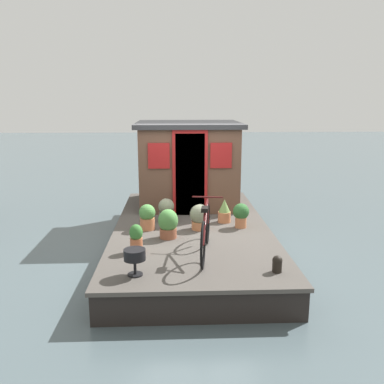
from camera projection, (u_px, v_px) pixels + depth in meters
ground_plane at (192, 250)px, 8.06m from camera, size 60.00×60.00×0.00m
houseboat_deck at (192, 238)px, 8.01m from camera, size 5.63×2.91×0.51m
houseboat_cabin at (188, 163)px, 9.41m from camera, size 2.12×2.32×1.87m
bicycle at (205, 231)px, 6.37m from camera, size 1.75×0.50×0.83m
potted_plant_lavender at (147, 217)px, 7.64m from camera, size 0.30×0.30×0.48m
potted_plant_geranium at (200, 217)px, 7.66m from camera, size 0.37×0.37×0.47m
potted_plant_ivy at (136, 238)px, 6.51m from camera, size 0.21×0.21×0.45m
potted_plant_fern at (241, 214)px, 7.76m from camera, size 0.31×0.31×0.46m
potted_plant_mint at (224, 211)px, 8.11m from camera, size 0.25×0.25×0.46m
potted_plant_sage at (168, 223)px, 7.17m from camera, size 0.35×0.35×0.51m
potted_plant_thyme at (166, 210)px, 8.11m from camera, size 0.31×0.31×0.47m
charcoal_grill at (135, 256)px, 5.63m from camera, size 0.30×0.30×0.37m
mooring_bollard at (277, 263)px, 5.77m from camera, size 0.14×0.14×0.24m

